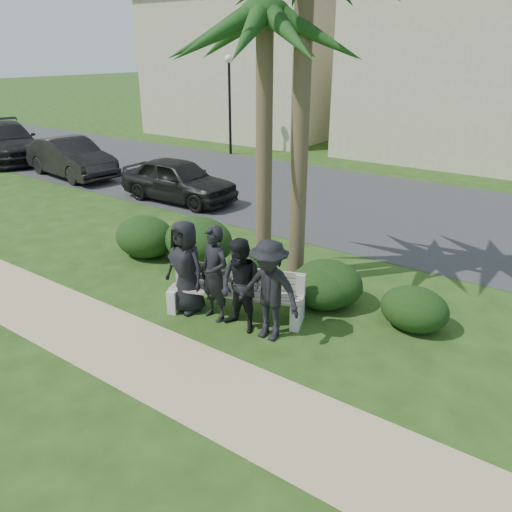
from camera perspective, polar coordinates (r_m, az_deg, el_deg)
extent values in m
plane|color=#203D11|center=(9.38, -4.77, -6.21)|extent=(160.00, 160.00, 0.00)
cube|color=tan|center=(8.29, -12.89, -10.97)|extent=(30.00, 1.60, 0.01)
cube|color=#2D2D30|center=(15.86, 14.12, 5.40)|extent=(160.00, 8.00, 0.01)
cube|color=tan|center=(29.83, -0.31, 20.66)|extent=(10.00, 8.00, 7.00)
cube|color=tan|center=(25.07, 21.82, 18.80)|extent=(8.00, 8.00, 7.00)
cylinder|color=black|center=(23.35, -3.01, 16.40)|extent=(0.12, 0.12, 4.00)
sphere|color=white|center=(23.21, -3.12, 21.58)|extent=(0.36, 0.36, 0.36)
cube|color=gray|center=(8.96, -2.41, -4.28)|extent=(2.49, 1.36, 0.04)
cube|color=gray|center=(9.02, -1.49, -2.27)|extent=(2.31, 0.87, 0.29)
cube|color=beige|center=(9.73, -7.74, -3.72)|extent=(0.34, 0.58, 0.45)
cube|color=beige|center=(8.50, 3.78, -7.70)|extent=(0.34, 0.58, 0.45)
imported|color=black|center=(9.08, -8.04, -1.24)|extent=(0.88, 0.60, 1.74)
imported|color=black|center=(8.75, -4.76, -2.04)|extent=(0.69, 0.51, 1.74)
imported|color=black|center=(8.38, -1.74, -3.45)|extent=(0.86, 0.69, 1.65)
imported|color=black|center=(8.12, 1.48, -3.97)|extent=(1.16, 0.70, 1.75)
ellipsoid|color=black|center=(11.92, -12.59, 2.31)|extent=(1.48, 1.22, 0.97)
ellipsoid|color=black|center=(11.32, -6.60, 1.92)|extent=(1.65, 1.36, 1.07)
ellipsoid|color=black|center=(10.36, -1.58, -1.32)|extent=(0.94, 0.78, 0.62)
ellipsoid|color=black|center=(9.52, 8.27, -2.94)|extent=(1.34, 1.11, 0.87)
ellipsoid|color=black|center=(9.42, 7.40, -3.39)|extent=(1.25, 1.03, 0.82)
ellipsoid|color=black|center=(9.05, 17.66, -5.65)|extent=(1.18, 0.97, 0.77)
cylinder|color=brown|center=(9.85, 0.92, 11.09)|extent=(0.32, 0.32, 5.08)
cylinder|color=brown|center=(9.58, 5.08, 13.52)|extent=(0.32, 0.32, 6.02)
imported|color=black|center=(16.12, -8.87, 8.59)|extent=(4.01, 1.70, 1.35)
imported|color=black|center=(20.35, -20.39, 10.48)|extent=(4.51, 2.04, 1.43)
imported|color=black|center=(24.65, -26.55, 11.60)|extent=(5.82, 3.96, 1.57)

